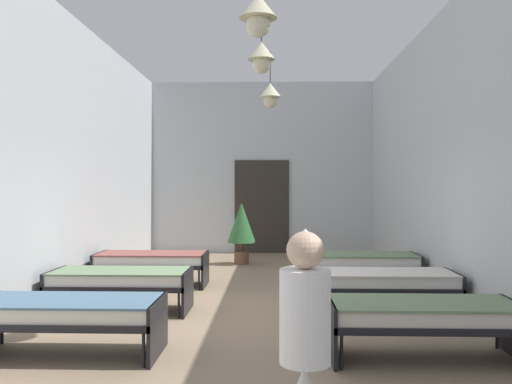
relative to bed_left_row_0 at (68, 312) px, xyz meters
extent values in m
cube|color=#8C755B|center=(1.81, 1.90, -0.49)|extent=(6.32, 13.64, 0.10)
cube|color=silver|center=(1.81, 8.52, 1.77)|extent=(6.12, 0.20, 4.42)
cube|color=silver|center=(-1.15, 1.90, 1.77)|extent=(0.20, 13.04, 4.42)
cube|color=silver|center=(4.77, 1.90, 1.77)|extent=(0.20, 13.04, 4.42)
cube|color=#2D2823|center=(1.81, 8.40, 0.76)|extent=(1.40, 0.06, 2.40)
cone|color=beige|center=(1.93, 0.76, 3.36)|extent=(0.44, 0.44, 0.28)
sphere|color=beige|center=(1.93, 0.76, 3.14)|extent=(0.28, 0.28, 0.28)
cylinder|color=brown|center=(1.92, 3.04, 3.78)|extent=(0.02, 0.02, 0.41)
cone|color=beige|center=(1.92, 3.04, 3.43)|extent=(0.44, 0.44, 0.28)
sphere|color=beige|center=(1.92, 3.04, 3.21)|extent=(0.28, 0.28, 0.28)
cylinder|color=brown|center=(2.05, 5.32, 3.67)|extent=(0.02, 0.02, 0.62)
cone|color=beige|center=(2.05, 5.32, 3.22)|extent=(0.44, 0.44, 0.28)
sphere|color=beige|center=(2.05, 5.32, 3.00)|extent=(0.28, 0.28, 0.28)
cylinder|color=black|center=(-0.87, 0.36, -0.27)|extent=(0.03, 0.03, 0.34)
cylinder|color=black|center=(0.87, -0.36, -0.27)|extent=(0.03, 0.03, 0.34)
cylinder|color=black|center=(0.87, 0.36, -0.27)|extent=(0.03, 0.03, 0.34)
cube|color=black|center=(0.00, 0.00, -0.06)|extent=(1.90, 0.84, 0.07)
cube|color=black|center=(0.93, 0.00, -0.15)|extent=(0.04, 0.84, 0.57)
cube|color=silver|center=(0.00, 0.00, 0.04)|extent=(1.82, 0.78, 0.14)
cube|color=slate|center=(0.00, 0.00, 0.12)|extent=(1.86, 0.82, 0.02)
cylinder|color=black|center=(2.75, -0.36, -0.27)|extent=(0.03, 0.03, 0.34)
cylinder|color=black|center=(2.75, 0.36, -0.27)|extent=(0.03, 0.03, 0.34)
cylinder|color=black|center=(4.49, 0.36, -0.27)|extent=(0.03, 0.03, 0.34)
cube|color=black|center=(3.62, 0.00, -0.06)|extent=(1.90, 0.84, 0.07)
cube|color=black|center=(2.69, 0.00, -0.15)|extent=(0.04, 0.84, 0.57)
cube|color=silver|center=(3.62, 0.00, 0.04)|extent=(1.82, 0.78, 0.14)
cube|color=slate|center=(3.62, 0.00, 0.12)|extent=(1.86, 0.82, 0.02)
cylinder|color=black|center=(-0.87, 1.54, -0.27)|extent=(0.03, 0.03, 0.34)
cylinder|color=black|center=(-0.87, 2.26, -0.27)|extent=(0.03, 0.03, 0.34)
cylinder|color=black|center=(0.87, 1.54, -0.27)|extent=(0.03, 0.03, 0.34)
cylinder|color=black|center=(0.87, 2.26, -0.27)|extent=(0.03, 0.03, 0.34)
cube|color=black|center=(0.00, 1.90, -0.06)|extent=(1.90, 0.84, 0.07)
cube|color=black|center=(-0.93, 1.90, -0.15)|extent=(0.04, 0.84, 0.57)
cube|color=black|center=(0.93, 1.90, -0.15)|extent=(0.04, 0.84, 0.57)
cube|color=white|center=(0.00, 1.90, 0.04)|extent=(1.82, 0.78, 0.14)
cube|color=slate|center=(0.00, 1.90, 0.12)|extent=(1.86, 0.82, 0.02)
cylinder|color=black|center=(2.75, 1.54, -0.27)|extent=(0.03, 0.03, 0.34)
cylinder|color=black|center=(2.75, 2.26, -0.27)|extent=(0.03, 0.03, 0.34)
cylinder|color=black|center=(4.49, 1.54, -0.27)|extent=(0.03, 0.03, 0.34)
cylinder|color=black|center=(4.49, 2.26, -0.27)|extent=(0.03, 0.03, 0.34)
cube|color=black|center=(3.62, 1.90, -0.06)|extent=(1.90, 0.84, 0.07)
cube|color=black|center=(2.69, 1.90, -0.15)|extent=(0.04, 0.84, 0.57)
cube|color=black|center=(4.55, 1.90, -0.15)|extent=(0.04, 0.84, 0.57)
cube|color=white|center=(3.62, 1.90, 0.04)|extent=(1.82, 0.78, 0.14)
cube|color=beige|center=(3.62, 1.90, 0.12)|extent=(1.86, 0.82, 0.02)
cylinder|color=black|center=(-0.87, 3.44, -0.27)|extent=(0.03, 0.03, 0.34)
cylinder|color=black|center=(-0.87, 4.16, -0.27)|extent=(0.03, 0.03, 0.34)
cylinder|color=black|center=(0.87, 3.44, -0.27)|extent=(0.03, 0.03, 0.34)
cylinder|color=black|center=(0.87, 4.16, -0.27)|extent=(0.03, 0.03, 0.34)
cube|color=black|center=(0.00, 3.80, -0.06)|extent=(1.90, 0.84, 0.07)
cube|color=black|center=(-0.93, 3.80, -0.15)|extent=(0.04, 0.84, 0.57)
cube|color=black|center=(0.93, 3.80, -0.15)|extent=(0.04, 0.84, 0.57)
cube|color=white|center=(0.00, 3.80, 0.04)|extent=(1.82, 0.78, 0.14)
cube|color=#8C4C47|center=(0.00, 3.80, 0.12)|extent=(1.86, 0.82, 0.02)
cylinder|color=black|center=(2.75, 3.44, -0.27)|extent=(0.03, 0.03, 0.34)
cylinder|color=black|center=(2.75, 4.16, -0.27)|extent=(0.03, 0.03, 0.34)
cylinder|color=black|center=(4.49, 3.44, -0.27)|extent=(0.03, 0.03, 0.34)
cylinder|color=black|center=(4.49, 4.16, -0.27)|extent=(0.03, 0.03, 0.34)
cube|color=black|center=(3.62, 3.80, -0.06)|extent=(1.90, 0.84, 0.07)
cube|color=black|center=(2.69, 3.80, -0.15)|extent=(0.04, 0.84, 0.57)
cube|color=black|center=(4.55, 3.80, -0.15)|extent=(0.04, 0.84, 0.57)
cube|color=white|center=(3.62, 3.80, 0.04)|extent=(1.82, 0.78, 0.14)
cube|color=slate|center=(3.62, 3.80, 0.12)|extent=(1.86, 0.82, 0.02)
cylinder|color=white|center=(2.29, -2.28, 0.54)|extent=(0.30, 0.30, 0.55)
sphere|color=beige|center=(2.29, -2.28, 0.92)|extent=(0.22, 0.22, 0.22)
cone|color=white|center=(2.29, -2.28, 1.00)|extent=(0.18, 0.18, 0.10)
cylinder|color=brown|center=(1.40, 6.43, -0.30)|extent=(0.33, 0.33, 0.28)
cylinder|color=brown|center=(1.40, 6.43, -0.06)|extent=(0.06, 0.06, 0.20)
cone|color=#2D6633|center=(1.40, 6.43, 0.48)|extent=(0.63, 0.63, 0.88)
camera|label=1|loc=(2.10, -5.38, 1.29)|focal=37.48mm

